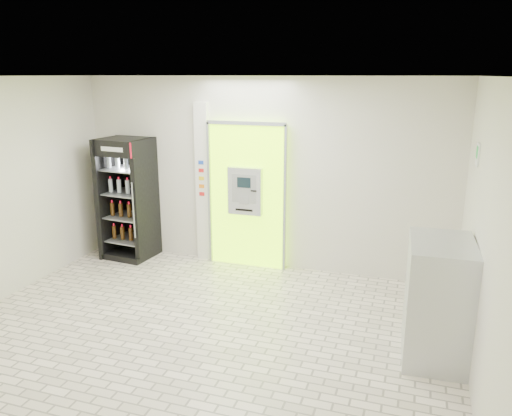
% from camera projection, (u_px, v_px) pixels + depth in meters
% --- Properties ---
extents(ground, '(6.00, 6.00, 0.00)m').
position_uv_depth(ground, '(197.00, 336.00, 5.94)').
color(ground, beige).
rests_on(ground, ground).
extents(room_shell, '(6.00, 6.00, 6.00)m').
position_uv_depth(room_shell, '(192.00, 185.00, 5.46)').
color(room_shell, beige).
rests_on(room_shell, ground).
extents(atm_assembly, '(1.30, 0.24, 2.33)m').
position_uv_depth(atm_assembly, '(247.00, 195.00, 7.91)').
color(atm_assembly, '#A2FF05').
rests_on(atm_assembly, ground).
extents(pillar, '(0.22, 0.11, 2.60)m').
position_uv_depth(pillar, '(203.00, 183.00, 8.15)').
color(pillar, silver).
rests_on(pillar, ground).
extents(beverage_cooler, '(0.82, 0.76, 2.02)m').
position_uv_depth(beverage_cooler, '(128.00, 201.00, 8.34)').
color(beverage_cooler, black).
rests_on(beverage_cooler, ground).
extents(steel_cabinet, '(0.71, 1.02, 1.32)m').
position_uv_depth(steel_cabinet, '(438.00, 300.00, 5.39)').
color(steel_cabinet, '#B6B9BF').
rests_on(steel_cabinet, ground).
extents(exit_sign, '(0.02, 0.22, 0.26)m').
position_uv_depth(exit_sign, '(478.00, 154.00, 5.77)').
color(exit_sign, white).
rests_on(exit_sign, room_shell).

